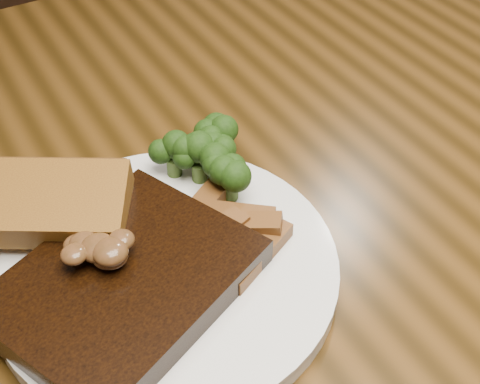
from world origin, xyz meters
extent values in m
cube|color=#44290D|center=(0.00, 0.00, 0.73)|extent=(1.60, 0.90, 0.04)
cylinder|color=black|center=(0.72, 0.37, 0.35)|extent=(0.07, 0.07, 0.71)
cube|color=black|center=(-0.01, 0.77, 0.42)|extent=(0.54, 0.54, 0.04)
cylinder|color=black|center=(0.08, 0.99, 0.20)|extent=(0.04, 0.04, 0.40)
cylinder|color=black|center=(0.21, 0.67, 0.20)|extent=(0.04, 0.04, 0.40)
cylinder|color=black|center=(-0.11, 0.55, 0.20)|extent=(0.04, 0.04, 0.40)
cube|color=black|center=(0.06, 0.59, 0.66)|extent=(0.40, 0.18, 0.44)
cylinder|color=silver|center=(-0.08, -0.04, 0.76)|extent=(0.27, 0.27, 0.01)
cube|color=black|center=(-0.11, -0.06, 0.78)|extent=(0.22, 0.20, 0.03)
cube|color=beige|center=(-0.11, -0.12, 0.77)|extent=(0.15, 0.08, 0.02)
cube|color=brown|center=(-0.14, 0.03, 0.78)|extent=(0.14, 0.12, 0.03)
camera|label=1|loc=(-0.20, -0.36, 1.15)|focal=50.00mm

